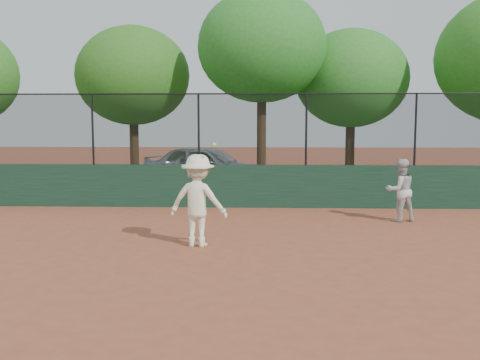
{
  "coord_description": "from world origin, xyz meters",
  "views": [
    {
      "loc": [
        1.22,
        -8.94,
        2.45
      ],
      "look_at": [
        0.8,
        2.2,
        1.2
      ],
      "focal_mm": 40.0,
      "sensor_mm": 36.0,
      "label": 1
    }
  ],
  "objects_px": {
    "parked_car": "(207,167)",
    "player_second": "(400,190)",
    "tree_1": "(133,76)",
    "tree_2": "(262,47)",
    "player_main": "(198,201)",
    "tree_3": "(351,79)"
  },
  "relations": [
    {
      "from": "parked_car",
      "to": "player_second",
      "type": "height_order",
      "value": "parked_car"
    },
    {
      "from": "tree_2",
      "to": "tree_3",
      "type": "xyz_separation_m",
      "value": [
        3.51,
        1.16,
        -1.08
      ]
    },
    {
      "from": "player_second",
      "to": "tree_3",
      "type": "distance_m",
      "value": 8.96
    },
    {
      "from": "parked_car",
      "to": "tree_1",
      "type": "height_order",
      "value": "tree_1"
    },
    {
      "from": "tree_2",
      "to": "player_main",
      "type": "bearing_deg",
      "value": -97.2
    },
    {
      "from": "player_second",
      "to": "tree_3",
      "type": "xyz_separation_m",
      "value": [
        0.16,
        8.33,
        3.3
      ]
    },
    {
      "from": "player_second",
      "to": "tree_1",
      "type": "height_order",
      "value": "tree_1"
    },
    {
      "from": "parked_car",
      "to": "player_main",
      "type": "distance_m",
      "value": 8.93
    },
    {
      "from": "parked_car",
      "to": "player_second",
      "type": "relative_size",
      "value": 3.03
    },
    {
      "from": "parked_car",
      "to": "tree_1",
      "type": "relative_size",
      "value": 0.75
    },
    {
      "from": "player_main",
      "to": "tree_3",
      "type": "relative_size",
      "value": 0.34
    },
    {
      "from": "parked_car",
      "to": "tree_1",
      "type": "xyz_separation_m",
      "value": [
        -3.19,
        2.38,
        3.42
      ]
    },
    {
      "from": "parked_car",
      "to": "tree_1",
      "type": "bearing_deg",
      "value": 72.98
    },
    {
      "from": "player_second",
      "to": "tree_1",
      "type": "relative_size",
      "value": 0.25
    },
    {
      "from": "parked_car",
      "to": "tree_3",
      "type": "relative_size",
      "value": 0.77
    },
    {
      "from": "tree_1",
      "to": "tree_2",
      "type": "relative_size",
      "value": 0.86
    },
    {
      "from": "parked_car",
      "to": "tree_2",
      "type": "bearing_deg",
      "value": -42.66
    },
    {
      "from": "player_main",
      "to": "tree_1",
      "type": "height_order",
      "value": "tree_1"
    },
    {
      "from": "parked_car",
      "to": "tree_2",
      "type": "relative_size",
      "value": 0.64
    },
    {
      "from": "parked_car",
      "to": "player_main",
      "type": "height_order",
      "value": "player_main"
    },
    {
      "from": "parked_car",
      "to": "tree_2",
      "type": "height_order",
      "value": "tree_2"
    },
    {
      "from": "tree_1",
      "to": "tree_3",
      "type": "height_order",
      "value": "tree_1"
    }
  ]
}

